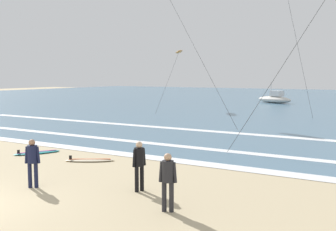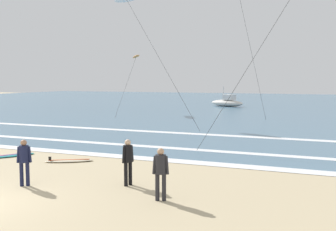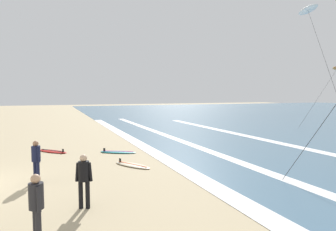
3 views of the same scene
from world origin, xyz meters
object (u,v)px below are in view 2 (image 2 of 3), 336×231
at_px(offshore_boat, 227,102).
at_px(surfboard_right_spare, 12,155).
at_px(surfer_background_far, 161,169).
at_px(surfer_right_near, 128,158).
at_px(surfboard_left_pile, 69,161).
at_px(kite_orange_high_right, 136,57).
at_px(kite_white_high_left, 127,0).
at_px(surfer_left_near, 24,158).

bearing_deg(offshore_boat, surfboard_right_spare, -90.38).
xyz_separation_m(surfer_background_far, offshore_boat, (-9.10, 42.86, -0.40)).
bearing_deg(surfer_right_near, offshore_boat, 100.01).
height_order(surfer_right_near, surfboard_left_pile, surfer_right_near).
bearing_deg(offshore_boat, kite_orange_high_right, -115.31).
bearing_deg(surfer_background_far, kite_orange_high_right, 118.38).
xyz_separation_m(kite_white_high_left, kite_orange_high_right, (-3.19, 7.91, -4.42)).
xyz_separation_m(surfboard_left_pile, offshore_boat, (-2.99, 39.08, 0.51)).
height_order(surfer_background_far, kite_white_high_left, kite_white_high_left).
bearing_deg(kite_white_high_left, surfer_background_far, -59.38).
relative_size(surfer_right_near, surfer_left_near, 1.00).
bearing_deg(surfer_background_far, kite_white_high_left, 120.62).
relative_size(surfer_right_near, kite_orange_high_right, 0.21).
bearing_deg(surfboard_right_spare, kite_white_high_left, 100.23).
distance_m(surfer_background_far, kite_white_high_left, 26.28).
height_order(surfer_right_near, kite_orange_high_right, kite_orange_high_right).
bearing_deg(surfboard_left_pile, surfboard_right_spare, 179.77).
bearing_deg(surfer_left_near, offshore_boat, 95.46).
height_order(surfer_background_far, offshore_boat, offshore_boat).
height_order(surfer_right_near, kite_white_high_left, kite_white_high_left).
xyz_separation_m(surfer_right_near, surfer_left_near, (-3.23, -1.42, 0.00)).
xyz_separation_m(surfboard_right_spare, kite_white_high_left, (-3.12, 17.28, 10.46)).
distance_m(surfboard_right_spare, kite_white_high_left, 20.44).
distance_m(kite_white_high_left, kite_orange_high_right, 9.61).
distance_m(surfer_left_near, kite_white_high_left, 24.52).
distance_m(surfer_right_near, surfboard_left_pile, 5.16).
bearing_deg(kite_orange_high_right, offshore_boat, 64.69).
bearing_deg(surfer_left_near, surfer_background_far, 2.69).
relative_size(kite_white_high_left, kite_orange_high_right, 1.40).
bearing_deg(offshore_boat, surfer_right_near, -79.99).
bearing_deg(kite_orange_high_right, surfer_left_near, -69.91).
bearing_deg(surfer_right_near, surfboard_left_pile, 149.22).
bearing_deg(offshore_boat, kite_white_high_left, -98.80).
xyz_separation_m(surfboard_right_spare, offshore_boat, (0.26, 39.07, 0.51)).
xyz_separation_m(surfer_right_near, kite_white_high_left, (-10.73, 19.88, 9.55)).
relative_size(surfer_left_near, surfboard_left_pile, 0.76).
height_order(surfboard_right_spare, kite_white_high_left, kite_white_high_left).
distance_m(kite_white_high_left, offshore_boat, 24.20).
distance_m(surfer_right_near, offshore_boat, 42.32).
height_order(surfer_left_near, kite_white_high_left, kite_white_high_left).
xyz_separation_m(surfer_background_far, kite_white_high_left, (-12.47, 21.07, 9.55)).
height_order(surfboard_left_pile, kite_orange_high_right, kite_orange_high_right).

